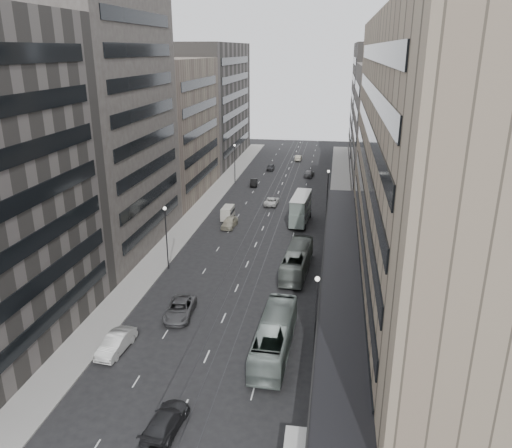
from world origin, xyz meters
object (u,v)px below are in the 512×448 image
Objects in this scene: panel_van at (228,213)px; sedan_1 at (116,343)px; sedan_2 at (180,309)px; double_decker at (301,208)px; bus_near at (274,336)px; bus_far at (297,260)px.

panel_van reaches higher than sedan_1.
panel_van reaches higher than sedan_2.
double_decker is 11.94m from panel_van.
double_decker is at bearing 75.19° from sedan_1.
bus_near reaches higher than panel_van.
double_decker is at bearing -83.33° from bus_far.
double_decker is at bearing 67.65° from sedan_2.
bus_far is 2.24× the size of sedan_1.
bus_near is 2.36× the size of sedan_1.
bus_near is 1.05× the size of bus_far.
sedan_2 is (3.88, 7.17, -0.03)m from sedan_1.
double_decker is 1.71× the size of sedan_1.
panel_van is at bearing 88.52° from sedan_2.
double_decker is (-0.98, 18.80, 0.94)m from bus_far.
bus_far is at bearing -53.91° from panel_van.
bus_near is 1.38× the size of double_decker.
sedan_1 is at bearing -92.18° from panel_van.
double_decker reaches higher than bus_near.
double_decker is at bearing 3.11° from panel_van.
bus_far is at bearing 44.53° from sedan_2.
bus_far is (0.58, 17.90, -0.08)m from bus_near.
sedan_2 is at bearing -23.49° from bus_near.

